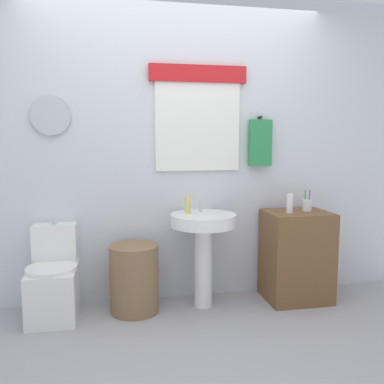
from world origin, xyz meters
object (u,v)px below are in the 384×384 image
laundry_hamper (134,278)px  soap_bottle (188,205)px  toothbrush_cup (307,205)px  lotion_bottle (290,203)px  wooden_cabinet (296,256)px  toilet (54,281)px  pedestal_sink (203,236)px

laundry_hamper → soap_bottle: bearing=6.4°
toothbrush_cup → soap_bottle: bearing=178.3°
soap_bottle → lotion_bottle: 0.86m
wooden_cabinet → toothbrush_cup: (0.09, 0.02, 0.44)m
toilet → wooden_cabinet: wooden_cabinet is taller
pedestal_sink → wooden_cabinet: (0.83, -0.00, -0.21)m
toilet → laundry_hamper: (0.62, -0.03, -0.01)m
pedestal_sink → lotion_bottle: lotion_bottle is taller
lotion_bottle → laundry_hamper: bearing=178.2°
lotion_bottle → toothbrush_cup: toothbrush_cup is taller
toilet → laundry_hamper: toilet is taller
laundry_hamper → pedestal_sink: 0.65m
pedestal_sink → toothbrush_cup: toothbrush_cup is taller
lotion_bottle → toilet: bearing=177.9°
pedestal_sink → laundry_hamper: bearing=-180.0°
laundry_hamper → lotion_bottle: size_ratio=3.38×
laundry_hamper → toothbrush_cup: 1.59m
lotion_bottle → toothbrush_cup: (0.19, 0.06, -0.03)m
wooden_cabinet → soap_bottle: 1.06m
pedestal_sink → wooden_cabinet: size_ratio=1.01×
pedestal_sink → toilet: bearing=178.5°
toilet → pedestal_sink: size_ratio=0.93×
toilet → pedestal_sink: 1.23m
toilet → toothbrush_cup: bearing=-0.3°
laundry_hamper → soap_bottle: 0.73m
toilet → laundry_hamper: 0.63m
soap_bottle → toothbrush_cup: 1.04m
lotion_bottle → toothbrush_cup: 0.20m
wooden_cabinet → toilet: bearing=179.1°
laundry_hamper → pedestal_sink: (0.57, 0.00, 0.32)m
laundry_hamper → toothbrush_cup: (1.49, 0.02, 0.55)m
laundry_hamper → lotion_bottle: lotion_bottle is taller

